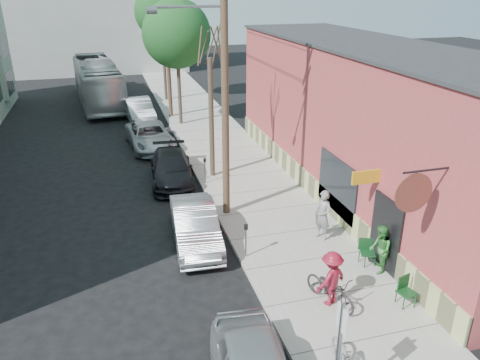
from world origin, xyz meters
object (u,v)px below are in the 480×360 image
object	(u,v)px
parking_meter_far	(205,166)
patio_chair_a	(368,253)
car_4	(139,110)
bus	(98,82)
cyclist	(331,278)
car_2	(171,168)
tree_leafy_mid	(177,34)
car_3	(150,136)
tree_bare	(211,119)
parking_meter_near	(246,235)
tree_leafy_far	(161,12)
patron_grey	(323,215)
patio_chair_b	(406,292)
utility_pole_near	(223,85)
sign_post	(339,347)
car_1	(195,225)
patron_green	(380,249)

from	to	relation	value
parking_meter_far	patio_chair_a	distance (m)	9.11
car_4	bus	distance (m)	6.76
cyclist	car_2	world-z (taller)	cyclist
tree_leafy_mid	car_3	xyz separation A→B (m)	(-2.48, -4.12, -5.24)
bus	tree_bare	bearing A→B (deg)	-78.81
parking_meter_near	bus	bearing A→B (deg)	100.50
tree_leafy_far	bus	bearing A→B (deg)	172.41
patron_grey	bus	world-z (taller)	bus
parking_meter_far	patio_chair_b	size ratio (longest dim) A/B	1.41
parking_meter_far	utility_pole_near	distance (m)	5.48
patio_chair_b	tree_bare	bearing A→B (deg)	89.71
tree_bare	tree_leafy_mid	xyz separation A→B (m)	(0.00, 9.59, 2.96)
parking_meter_far	car_4	xyz separation A→B (m)	(-2.03, 12.28, -0.20)
patio_chair_a	patron_grey	bearing A→B (deg)	131.94
tree_bare	cyclist	world-z (taller)	tree_bare
patio_chair_b	bus	size ratio (longest dim) A/B	0.07
sign_post	patio_chair_a	bearing A→B (deg)	53.21
tree_bare	tree_leafy_far	bearing A→B (deg)	90.00
car_2	car_4	xyz separation A→B (m)	(-0.58, 11.34, 0.09)
tree_leafy_far	cyclist	bearing A→B (deg)	-87.74
tree_bare	patron_grey	distance (m)	7.81
tree_bare	car_3	world-z (taller)	tree_bare
sign_post	car_3	bearing A→B (deg)	95.94
bus	sign_post	bearing A→B (deg)	-86.77
car_3	bus	bearing A→B (deg)	97.99
car_1	patio_chair_a	bearing A→B (deg)	-27.73
tree_leafy_mid	tree_leafy_far	size ratio (longest dim) A/B	0.92
patron_grey	patio_chair_a	bearing A→B (deg)	-2.07
tree_leafy_far	patron_green	xyz separation A→B (m)	(3.36, -26.51, -5.85)
patron_green	car_2	distance (m)	11.08
patron_grey	patron_green	size ratio (longest dim) A/B	1.16
car_2	bus	xyz separation A→B (m)	(-3.21, 17.51, 1.00)
sign_post	bus	world-z (taller)	bus
tree_leafy_mid	car_1	world-z (taller)	tree_leafy_mid
patio_chair_a	car_3	distance (m)	15.69
cyclist	car_1	bearing A→B (deg)	-78.69
patron_grey	bus	bearing A→B (deg)	174.94
tree_leafy_mid	patio_chair_b	world-z (taller)	tree_leafy_mid
tree_bare	patron_grey	size ratio (longest dim) A/B	2.96
tree_leafy_far	car_1	bearing A→B (deg)	-95.01
tree_leafy_far	patio_chair_a	distance (m)	26.96
tree_leafy_far	car_3	distance (m)	13.19
patio_chair_a	car_1	bearing A→B (deg)	170.19
parking_meter_near	patio_chair_a	distance (m)	4.11
tree_leafy_mid	car_2	bearing A→B (deg)	-101.87
tree_leafy_far	car_1	distance (m)	23.72
patron_green	car_3	bearing A→B (deg)	-135.99
patron_grey	car_3	world-z (taller)	patron_grey
patron_green	car_1	world-z (taller)	patron_green
car_4	patio_chair_a	bearing A→B (deg)	-78.72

